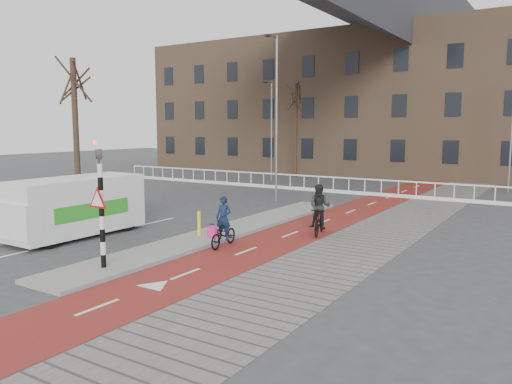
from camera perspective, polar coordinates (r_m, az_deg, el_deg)
The scene contains 16 objects.
ground at distance 15.59m, azimuth -9.90°, elevation -7.50°, with size 120.00×120.00×0.00m, color #38383A.
bike_lane at distance 23.18m, azimuth 9.83°, elevation -2.58°, with size 2.50×60.00×0.01m, color maroon.
sidewalk at distance 22.28m, azimuth 16.50°, elevation -3.18°, with size 3.00×60.00×0.01m, color slate.
curb_island at distance 19.04m, azimuth -3.36°, elevation -4.49°, with size 1.80×16.00×0.12m, color gray.
traffic_signal at distance 14.25m, azimuth -17.34°, elevation -0.97°, with size 0.80×0.80×3.68m.
bollard at distance 17.96m, azimuth -6.52°, elevation -3.60°, with size 0.12×0.12×0.89m, color #E8E90C.
cyclist_near at distance 16.69m, azimuth -3.73°, elevation -4.36°, with size 0.77×1.67×1.71m.
cyclist_far at distance 18.62m, azimuth 7.28°, elevation -2.52°, with size 0.93×1.81×1.89m.
van at distance 19.40m, azimuth -20.00°, elevation -1.48°, with size 2.05×5.01×2.15m.
railing at distance 32.17m, azimuth 3.92°, elevation 0.84°, with size 28.00×0.10×0.99m.
townhouse_row at distance 45.25m, azimuth 15.60°, elevation 12.00°, with size 46.00×10.00×15.90m.
tree_left at distance 27.11m, azimuth -19.89°, elevation 6.41°, with size 0.30×0.30×7.42m, color black.
tree_mid at distance 40.12m, azimuth 4.55°, elevation 7.01°, with size 0.28×0.28×7.43m, color black.
streetlight_near at distance 26.98m, azimuth 2.36°, elevation 8.25°, with size 0.12×0.12×8.75m, color slate.
streetlight_left at distance 37.27m, azimuth 1.79°, elevation 6.93°, with size 0.12×0.12×7.33m, color slate.
streetlight_right at distance 34.41m, azimuth 27.24°, elevation 6.87°, with size 0.12×0.12×8.28m, color slate.
Camera 1 is at (10.18, -11.12, 3.98)m, focal length 35.00 mm.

